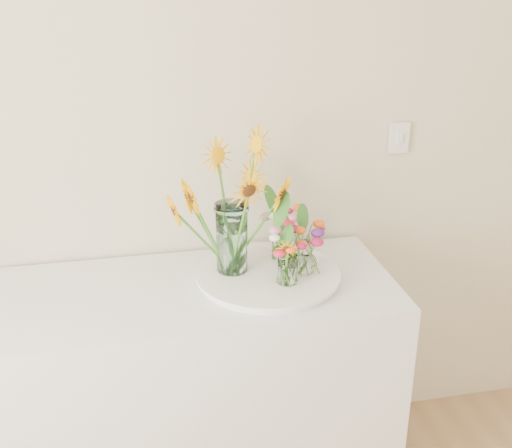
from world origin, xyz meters
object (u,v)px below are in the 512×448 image
object	(u,v)px
tray	(268,276)
small_vase_b	(305,257)
small_vase_a	(287,269)
small_vase_c	(282,243)
mason_jar	(232,238)
counter	(198,395)

from	to	relation	value
tray	small_vase_b	size ratio (longest dim) A/B	3.96
tray	small_vase_a	size ratio (longest dim) A/B	4.39
tray	small_vase_c	world-z (taller)	small_vase_c
small_vase_a	small_vase_c	distance (m)	0.20
small_vase_b	small_vase_c	size ratio (longest dim) A/B	1.00
mason_jar	small_vase_a	size ratio (longest dim) A/B	2.31
counter	small_vase_a	size ratio (longest dim) A/B	12.70
mason_jar	counter	bearing A→B (deg)	-160.37
tray	small_vase_b	xyz separation A→B (m)	(0.13, -0.02, 0.07)
tray	mason_jar	world-z (taller)	mason_jar
tray	small_vase_b	world-z (taller)	small_vase_b
small_vase_a	small_vase_b	distance (m)	0.11
tray	small_vase_b	distance (m)	0.15
counter	small_vase_b	distance (m)	0.66
counter	small_vase_c	distance (m)	0.65
mason_jar	small_vase_b	world-z (taller)	mason_jar
counter	small_vase_b	bearing A→B (deg)	-1.84
counter	tray	bearing A→B (deg)	1.73
mason_jar	small_vase_c	world-z (taller)	mason_jar
tray	small_vase_c	distance (m)	0.15
mason_jar	small_vase_b	bearing A→B (deg)	-14.69
small_vase_b	counter	bearing A→B (deg)	178.16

